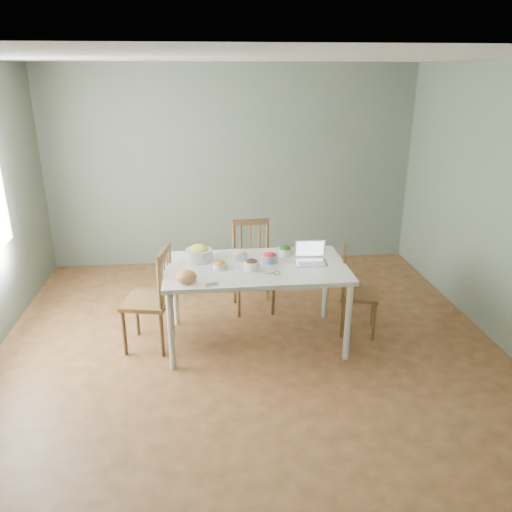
{
  "coord_description": "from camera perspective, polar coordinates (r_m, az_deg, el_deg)",
  "views": [
    {
      "loc": [
        -0.41,
        -4.31,
        2.62
      ],
      "look_at": [
        0.08,
        0.18,
        0.93
      ],
      "focal_mm": 35.1,
      "sensor_mm": 36.0,
      "label": 1
    }
  ],
  "objects": [
    {
      "name": "wall_back",
      "position": [
        6.93,
        -2.76,
        10.02
      ],
      "size": [
        5.0,
        0.0,
        2.7
      ],
      "primitive_type": "cube",
      "color": "#5E6859",
      "rests_on": "ground"
    },
    {
      "name": "bowl_broccoli",
      "position": [
        5.13,
        3.34,
        0.64
      ],
      "size": [
        0.19,
        0.19,
        0.09
      ],
      "primitive_type": null,
      "rotation": [
        0.0,
        0.0,
        -0.33
      ],
      "color": "#16420A",
      "rests_on": "dining_table"
    },
    {
      "name": "wall_front",
      "position": [
        2.24,
        5.52,
        -13.94
      ],
      "size": [
        5.0,
        0.0,
        2.7
      ],
      "primitive_type": "cube",
      "color": "#5E6859",
      "rests_on": "ground"
    },
    {
      "name": "dining_table",
      "position": [
        5.02,
        0.0,
        -5.49
      ],
      "size": [
        1.76,
        0.99,
        0.83
      ],
      "primitive_type": null,
      "color": "white",
      "rests_on": "floor"
    },
    {
      "name": "chair_left",
      "position": [
        5.0,
        -12.33,
        -4.77
      ],
      "size": [
        0.52,
        0.53,
        1.03
      ],
      "primitive_type": null,
      "rotation": [
        0.0,
        0.0,
        -1.77
      ],
      "color": "#36220E",
      "rests_on": "floor"
    },
    {
      "name": "wall_right",
      "position": [
        5.35,
        27.08,
        4.59
      ],
      "size": [
        0.0,
        5.0,
        2.7
      ],
      "primitive_type": "cube",
      "color": "#5E6859",
      "rests_on": "ground"
    },
    {
      "name": "floor",
      "position": [
        5.05,
        -0.69,
        -10.61
      ],
      "size": [
        5.0,
        5.0,
        0.0
      ],
      "primitive_type": "cube",
      "color": "#442A11",
      "rests_on": "ground"
    },
    {
      "name": "bowl_redpep",
      "position": [
        4.92,
        1.56,
        -0.17
      ],
      "size": [
        0.2,
        0.2,
        0.1
      ],
      "primitive_type": null,
      "rotation": [
        0.0,
        0.0,
        0.22
      ],
      "color": "red",
      "rests_on": "dining_table"
    },
    {
      "name": "laptop",
      "position": [
        4.9,
        6.37,
        0.27
      ],
      "size": [
        0.32,
        0.28,
        0.21
      ],
      "primitive_type": null,
      "rotation": [
        0.0,
        0.0,
        -0.07
      ],
      "color": "silver",
      "rests_on": "dining_table"
    },
    {
      "name": "flatbread",
      "position": [
        5.25,
        3.22,
        0.68
      ],
      "size": [
        0.25,
        0.25,
        0.02
      ],
      "primitive_type": "cylinder",
      "rotation": [
        0.0,
        0.0,
        0.34
      ],
      "color": "beige",
      "rests_on": "dining_table"
    },
    {
      "name": "basil_bunch",
      "position": [
        4.66,
        1.98,
        -1.91
      ],
      "size": [
        0.17,
        0.17,
        0.02
      ],
      "primitive_type": null,
      "color": "#245D1D",
      "rests_on": "dining_table"
    },
    {
      "name": "bowl_carrot",
      "position": [
        4.78,
        -4.12,
        -1.01
      ],
      "size": [
        0.16,
        0.16,
        0.07
      ],
      "primitive_type": null,
      "rotation": [
        0.0,
        0.0,
        -0.28
      ],
      "color": "#CD5101",
      "rests_on": "dining_table"
    },
    {
      "name": "bowl_onion",
      "position": [
        5.01,
        -1.93,
        0.12
      ],
      "size": [
        0.21,
        0.21,
        0.09
      ],
      "primitive_type": null,
      "rotation": [
        0.0,
        0.0,
        0.38
      ],
      "color": "beige",
      "rests_on": "dining_table"
    },
    {
      "name": "bowl_mushroom",
      "position": [
        4.75,
        -0.51,
        -0.97
      ],
      "size": [
        0.19,
        0.19,
        0.1
      ],
      "primitive_type": null,
      "rotation": [
        0.0,
        0.0,
        -0.33
      ],
      "color": "black",
      "rests_on": "dining_table"
    },
    {
      "name": "bread_boule",
      "position": [
        4.49,
        -7.94,
        -2.36
      ],
      "size": [
        0.24,
        0.24,
        0.12
      ],
      "primitive_type": "ellipsoid",
      "rotation": [
        0.0,
        0.0,
        0.39
      ],
      "color": "#C4793F",
      "rests_on": "dining_table"
    },
    {
      "name": "chair_right",
      "position": [
        5.3,
        11.69,
        -4.0
      ],
      "size": [
        0.48,
        0.49,
        0.9
      ],
      "primitive_type": null,
      "rotation": [
        0.0,
        0.0,
        1.28
      ],
      "color": "#36220E",
      "rests_on": "floor"
    },
    {
      "name": "ceiling",
      "position": [
        4.33,
        -0.85,
        21.67
      ],
      "size": [
        5.0,
        5.0,
        0.0
      ],
      "primitive_type": "cube",
      "color": "white",
      "rests_on": "ground"
    },
    {
      "name": "butter_stick",
      "position": [
        4.43,
        -5.15,
        -3.14
      ],
      "size": [
        0.12,
        0.06,
        0.03
      ],
      "primitive_type": "cube",
      "rotation": [
        0.0,
        0.0,
        0.3
      ],
      "color": "silver",
      "rests_on": "dining_table"
    },
    {
      "name": "bowl_squash",
      "position": [
        5.0,
        -6.53,
        0.36
      ],
      "size": [
        0.3,
        0.3,
        0.15
      ],
      "primitive_type": null,
      "rotation": [
        0.0,
        0.0,
        -0.14
      ],
      "color": "yellow",
      "rests_on": "dining_table"
    },
    {
      "name": "chair_far",
      "position": [
        5.64,
        -0.31,
        -1.34
      ],
      "size": [
        0.48,
        0.46,
        1.02
      ],
      "primitive_type": null,
      "rotation": [
        0.0,
        0.0,
        0.06
      ],
      "color": "#36220E",
      "rests_on": "floor"
    }
  ]
}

